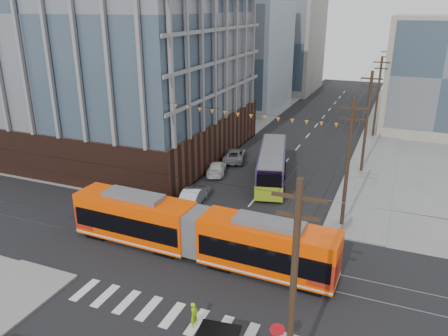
{
  "coord_description": "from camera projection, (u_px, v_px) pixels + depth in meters",
  "views": [
    {
      "loc": [
        11.7,
        -21.37,
        17.16
      ],
      "look_at": [
        -0.67,
        8.57,
        5.12
      ],
      "focal_mm": 35.0,
      "sensor_mm": 36.0,
      "label": 1
    }
  ],
  "objects": [
    {
      "name": "parked_car_white",
      "position": [
        217.0,
        168.0,
        47.33
      ],
      "size": [
        3.09,
        4.86,
        1.31
      ],
      "primitive_type": "imported",
      "rotation": [
        0.0,
        0.0,
        3.44
      ],
      "color": "silver",
      "rests_on": "ground"
    },
    {
      "name": "jersey_barrier",
      "position": [
        338.0,
        229.0,
        35.0
      ],
      "size": [
        1.95,
        4.19,
        0.82
      ],
      "primitive_type": "cube",
      "rotation": [
        0.0,
        0.0,
        -0.26
      ],
      "color": "gray",
      "rests_on": "ground"
    },
    {
      "name": "bg_bldg_nw_near",
      "position": [
        232.0,
        56.0,
        76.68
      ],
      "size": [
        18.0,
        16.0,
        18.0
      ],
      "primitive_type": "cube",
      "color": "#8C99A5",
      "rests_on": "ground"
    },
    {
      "name": "bg_bldg_nw_far",
      "position": [
        280.0,
        42.0,
        92.59
      ],
      "size": [
        16.0,
        18.0,
        20.0
      ],
      "primitive_type": "cube",
      "color": "gray",
      "rests_on": "ground"
    },
    {
      "name": "bg_bldg_ne_far",
      "position": [
        445.0,
        66.0,
        78.72
      ],
      "size": [
        16.0,
        16.0,
        14.0
      ],
      "primitive_type": "cube",
      "color": "#8C99A5",
      "rests_on": "ground"
    },
    {
      "name": "office_building",
      "position": [
        104.0,
        32.0,
        51.5
      ],
      "size": [
        30.0,
        25.0,
        28.6
      ],
      "primitive_type": "cube",
      "color": "#381E16",
      "rests_on": "ground"
    },
    {
      "name": "bg_bldg_ne_near",
      "position": [
        439.0,
        75.0,
        61.75
      ],
      "size": [
        14.0,
        14.0,
        16.0
      ],
      "primitive_type": "cube",
      "color": "gray",
      "rests_on": "ground"
    },
    {
      "name": "utility_pole_near",
      "position": [
        293.0,
        299.0,
        18.52
      ],
      "size": [
        0.3,
        0.3,
        11.0
      ],
      "primitive_type": "cylinder",
      "color": "black",
      "rests_on": "ground"
    },
    {
      "name": "ground",
      "position": [
        184.0,
        284.0,
        28.68
      ],
      "size": [
        160.0,
        160.0,
        0.0
      ],
      "primitive_type": "plane",
      "color": "slate"
    },
    {
      "name": "parked_car_silver",
      "position": [
        194.0,
        195.0,
        40.37
      ],
      "size": [
        2.15,
        4.84,
        1.54
      ],
      "primitive_type": "imported",
      "rotation": [
        0.0,
        0.0,
        3.25
      ],
      "color": "#B3B7BB",
      "rests_on": "ground"
    },
    {
      "name": "pedestrian",
      "position": [
        194.0,
        315.0,
        24.62
      ],
      "size": [
        0.42,
        0.6,
        1.59
      ],
      "primitive_type": "imported",
      "rotation": [
        0.0,
        0.0,
        1.5
      ],
      "color": "#A1DB0F",
      "rests_on": "ground"
    },
    {
      "name": "streetcar",
      "position": [
        197.0,
        232.0,
        31.27
      ],
      "size": [
        20.16,
        3.43,
        3.87
      ],
      "primitive_type": null,
      "rotation": [
        0.0,
        0.0,
        -0.03
      ],
      "color": "#FF4600",
      "rests_on": "ground"
    },
    {
      "name": "parked_car_grey",
      "position": [
        234.0,
        155.0,
        51.36
      ],
      "size": [
        3.76,
        5.71,
        1.46
      ],
      "primitive_type": "imported",
      "rotation": [
        0.0,
        0.0,
        3.42
      ],
      "color": "slate",
      "rests_on": "ground"
    },
    {
      "name": "city_bus",
      "position": [
        272.0,
        165.0,
        45.23
      ],
      "size": [
        5.5,
        12.47,
        3.45
      ],
      "primitive_type": null,
      "rotation": [
        0.0,
        0.0,
        0.24
      ],
      "color": "#361F51",
      "rests_on": "ground"
    },
    {
      "name": "utility_pole_far",
      "position": [
        384.0,
        81.0,
        72.24
      ],
      "size": [
        0.3,
        0.3,
        11.0
      ],
      "primitive_type": "cylinder",
      "color": "black",
      "rests_on": "ground"
    }
  ]
}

